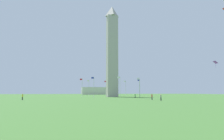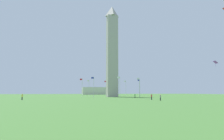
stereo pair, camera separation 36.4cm
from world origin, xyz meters
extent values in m
plane|color=#3D6B2D|center=(0.00, 0.00, 0.00)|extent=(260.00, 260.00, 0.00)
cube|color=#A8A399|center=(0.00, 0.00, 19.29)|extent=(4.82, 4.82, 38.58)
pyramid|color=gray|center=(0.00, 0.00, 41.21)|extent=(4.82, 4.82, 5.26)
cylinder|color=silver|center=(13.72, 0.00, 4.16)|extent=(0.14, 0.14, 8.31)
cube|color=red|center=(14.27, 0.00, 7.86)|extent=(1.00, 0.03, 0.64)
cylinder|color=silver|center=(9.70, 9.70, 4.16)|extent=(0.14, 0.14, 8.31)
cube|color=#1E2D99|center=(10.25, 9.70, 7.86)|extent=(1.00, 0.03, 0.64)
cylinder|color=silver|center=(0.00, 13.72, 4.16)|extent=(0.14, 0.14, 8.31)
cube|color=white|center=(0.55, 13.72, 7.86)|extent=(1.00, 0.03, 0.64)
cylinder|color=silver|center=(-9.70, 9.70, 4.16)|extent=(0.14, 0.14, 8.31)
cube|color=white|center=(-9.15, 9.70, 7.86)|extent=(1.00, 0.03, 0.64)
cylinder|color=silver|center=(-13.72, 0.00, 4.16)|extent=(0.14, 0.14, 8.31)
cube|color=#1E2D99|center=(-13.17, 0.00, 7.86)|extent=(1.00, 0.03, 0.64)
cylinder|color=silver|center=(-9.70, -9.70, 4.16)|extent=(0.14, 0.14, 8.31)
cube|color=white|center=(-9.15, -9.70, 7.86)|extent=(1.00, 0.03, 0.64)
cylinder|color=silver|center=(0.00, -13.72, 4.16)|extent=(0.14, 0.14, 8.31)
cube|color=red|center=(0.55, -13.72, 7.86)|extent=(1.00, 0.03, 0.64)
cylinder|color=silver|center=(9.70, -9.70, 4.16)|extent=(0.14, 0.14, 8.31)
cube|color=white|center=(10.25, -9.70, 7.86)|extent=(1.00, 0.03, 0.64)
cylinder|color=#2D2D38|center=(-4.28, 38.14, 0.40)|extent=(0.29, 0.29, 0.80)
cylinder|color=gray|center=(-4.28, 38.14, 1.08)|extent=(0.32, 0.32, 0.57)
sphere|color=tan|center=(-4.28, 38.14, 1.49)|extent=(0.24, 0.24, 0.24)
cylinder|color=#2D2D38|center=(31.96, 26.01, 0.40)|extent=(0.29, 0.29, 0.80)
cylinder|color=yellow|center=(31.96, 26.01, 1.17)|extent=(0.32, 0.32, 0.74)
sphere|color=beige|center=(31.96, 26.01, 1.66)|extent=(0.24, 0.24, 0.24)
cylinder|color=#2D2D38|center=(-4.62, 17.96, 0.40)|extent=(0.29, 0.29, 0.80)
cylinder|color=#388C47|center=(-4.62, 17.96, 1.12)|extent=(0.32, 0.32, 0.64)
sphere|color=beige|center=(-4.62, 17.96, 1.56)|extent=(0.24, 0.24, 0.24)
cylinder|color=#2D2D38|center=(-3.98, 33.48, 0.40)|extent=(0.29, 0.29, 0.80)
cylinder|color=red|center=(-3.98, 33.48, 1.13)|extent=(0.32, 0.32, 0.66)
sphere|color=#936B4C|center=(-3.98, 33.48, 1.58)|extent=(0.24, 0.24, 0.24)
cube|color=purple|center=(-35.08, 24.26, 13.58)|extent=(1.25, 1.54, 0.93)
cylinder|color=#67278E|center=(-35.08, 24.26, 12.40)|extent=(0.04, 0.04, 1.77)
cube|color=beige|center=(-5.67, -83.18, 3.23)|extent=(28.39, 16.38, 6.46)
camera|label=1|loc=(18.99, 81.68, 2.23)|focal=28.93mm
camera|label=2|loc=(18.63, 81.76, 2.23)|focal=28.93mm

